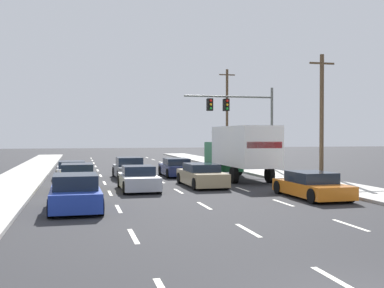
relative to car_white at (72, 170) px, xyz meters
The scene contains 16 objects.
ground_plane 5.35m from the car_white, ahead, with size 140.00×140.00×0.00m, color #2B2B2D.
sidewalk_right 14.78m from the car_white, 20.77° to the right, with size 3.09×80.00×0.14m, color #B2AFA8.
sidewalk_left 6.14m from the car_white, 121.17° to the right, with size 3.09×80.00×0.14m, color #B2AFA8.
lane_markings 5.48m from the car_white, 12.86° to the right, with size 6.94×57.00×0.01m.
car_white is the anchor object (origin of this frame).
car_yellow 7.54m from the car_white, 87.20° to the right, with size 1.87×4.12×1.39m.
car_blue 13.69m from the car_white, 88.66° to the right, with size 1.97×4.07×1.36m.
car_gray 3.82m from the car_white, 16.38° to the right, with size 1.97×4.33×1.37m.
car_silver 8.57m from the car_white, 66.52° to the right, with size 1.86×4.18×1.25m.
car_navy 6.92m from the car_white, ahead, with size 1.83×4.09×1.23m.
car_tan 9.79m from the car_white, 44.10° to the right, with size 1.95×4.68×1.25m.
box_truck 11.06m from the car_white, 19.58° to the right, with size 2.60×8.28×3.36m.
car_orange 16.47m from the car_white, 49.83° to the right, with size 1.99×4.46×1.17m.
traffic_signal_mast 13.64m from the car_white, 15.11° to the left, with size 7.32×0.69×6.60m.
utility_pole_mid 17.15m from the car_white, ahead, with size 1.80×0.28×8.27m.
utility_pole_far 24.96m from the car_white, 47.70° to the left, with size 1.80×0.28×10.09m.
Camera 1 is at (-4.88, -6.62, 2.84)m, focal length 44.14 mm.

